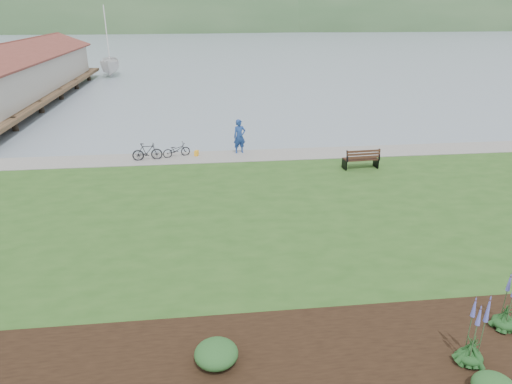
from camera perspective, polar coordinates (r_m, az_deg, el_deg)
ground at (r=20.24m, az=2.08°, el=-2.45°), size 600.00×600.00×0.00m
lawn at (r=18.37m, az=3.01°, el=-4.48°), size 34.00×20.00×0.40m
shoreline_path at (r=26.47m, az=-0.12°, el=4.60°), size 34.00×2.20×0.03m
garden_bed at (r=12.99m, az=23.06°, el=-18.16°), size 24.00×4.40×0.04m
far_hillside at (r=189.72m, az=0.36°, el=19.78°), size 580.00×80.00×38.00m
pier_pavilion at (r=49.14m, az=-27.75°, el=13.05°), size 8.00×36.00×5.40m
park_bench at (r=24.78m, az=13.06°, el=4.09°), size 1.88×0.86×1.14m
person at (r=26.64m, az=-2.08°, el=7.30°), size 0.97×0.78×2.35m
bicycle_a at (r=26.52m, az=-9.92°, el=5.20°), size 1.03×1.68×0.83m
bicycle_b at (r=26.23m, az=-13.44°, el=4.92°), size 0.68×1.71×1.00m
sailboat at (r=63.32m, az=-17.60°, el=13.65°), size 11.32×11.48×27.07m
pannier at (r=26.57m, az=-7.45°, el=4.81°), size 0.27×0.34×0.32m
echium_0 at (r=12.47m, az=25.62°, el=-15.98°), size 0.62×0.62×2.03m
echium_1 at (r=14.03m, az=29.03°, el=-12.11°), size 0.62×0.62×2.03m
shrub_0 at (r=11.68m, az=-4.99°, el=-19.49°), size 1.07×1.07×0.53m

